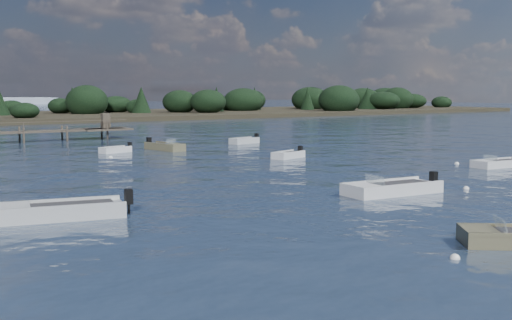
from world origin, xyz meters
TOP-DOWN VIEW (x-y plane):
  - ground at (0.00, 60.00)m, footprint 400.00×400.00m
  - dinghy_mid_white_a at (2.72, 4.94)m, footprint 5.52×2.30m
  - tender_far_white at (-0.90, 32.70)m, footprint 3.02×1.73m
  - dinghy_mid_grey at (-12.77, 7.93)m, footprint 5.33×2.80m
  - dinghy_extra_a at (8.43, 21.32)m, footprint 3.30×2.06m
  - tender_far_grey_b at (12.84, 34.44)m, footprint 3.48×1.83m
  - dinghy_extra_b at (3.51, 32.57)m, footprint 2.10×4.70m
  - dinghy_mid_white_b at (16.93, 9.00)m, footprint 4.36×1.80m
  - buoy_b at (7.10, 3.91)m, footprint 0.32×0.32m
  - buoy_c at (-11.69, 9.98)m, footprint 0.32×0.32m
  - buoy_d at (15.90, 11.66)m, footprint 0.32×0.32m
  - buoy_e at (-2.74, 28.93)m, footprint 0.32×0.32m
  - buoy_extra_a at (5.80, 6.53)m, footprint 0.32×0.32m
  - buoy_extra_b at (-4.67, -4.98)m, footprint 0.32×0.32m
  - far_headland at (25.00, 100.00)m, footprint 190.00×40.00m

SIDE VIEW (x-z plane):
  - ground at x=0.00m, z-range 0.00..0.00m
  - buoy_b at x=7.10m, z-range -0.16..0.16m
  - buoy_c at x=-11.69m, z-range -0.16..0.16m
  - buoy_d at x=15.90m, z-range -0.16..0.16m
  - buoy_e at x=-2.74m, z-range -0.16..0.16m
  - buoy_extra_a at x=5.80m, z-range -0.16..0.16m
  - buoy_extra_b at x=-4.67m, z-range -0.16..0.16m
  - dinghy_mid_white_b at x=16.93m, z-range -0.40..0.68m
  - tender_far_white at x=-0.90m, z-range -0.36..0.65m
  - dinghy_extra_a at x=8.43m, z-range -0.38..0.68m
  - tender_far_grey_b at x=12.84m, z-range -0.42..0.75m
  - dinghy_mid_white_a at x=2.72m, z-range -0.47..0.80m
  - dinghy_extra_b at x=3.51m, z-range -0.48..0.83m
  - dinghy_mid_grey at x=-12.77m, z-range -0.48..0.84m
  - far_headland at x=25.00m, z-range -0.94..4.86m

